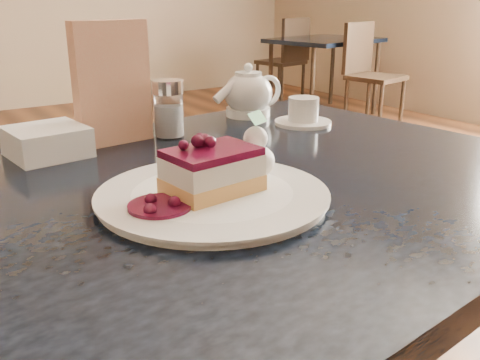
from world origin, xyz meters
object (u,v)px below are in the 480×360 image
bg_table_far_right (322,107)px  cheesecake_slice (212,171)px  main_table (193,240)px  tea_set (259,98)px  dessert_plate (213,196)px

bg_table_far_right → cheesecake_slice: bearing=-144.7°
main_table → tea_set: 0.52m
bg_table_far_right → dessert_plate: bearing=-144.7°
main_table → cheesecake_slice: cheesecake_slice is taller
dessert_plate → tea_set: bearing=47.6°
main_table → cheesecake_slice: (0.01, -0.05, 0.13)m
dessert_plate → tea_set: tea_set is taller
cheesecake_slice → bg_table_far_right: (3.04, 3.11, -0.77)m
dessert_plate → cheesecake_slice: 0.04m
main_table → dessert_plate: size_ratio=4.20×
tea_set → bg_table_far_right: 3.89m
main_table → bg_table_far_right: (3.05, 3.06, -0.64)m
cheesecake_slice → bg_table_far_right: 4.42m
cheesecake_slice → main_table: bearing=90.0°
main_table → tea_set: size_ratio=5.13×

